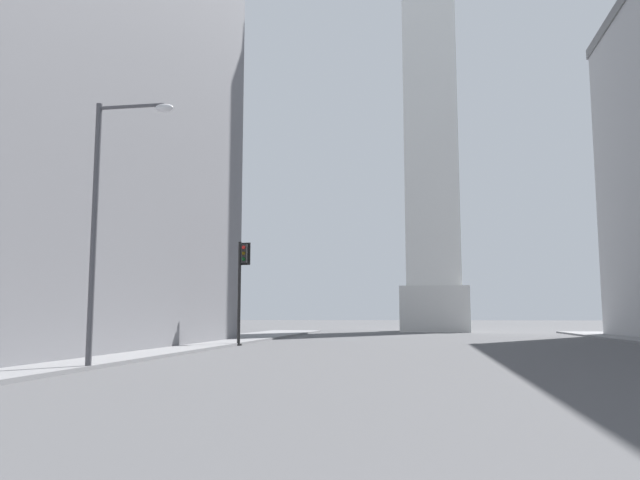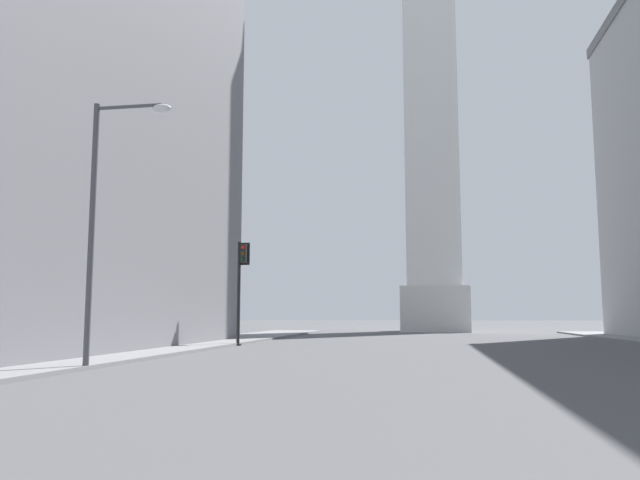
{
  "view_description": "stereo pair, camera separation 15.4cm",
  "coord_description": "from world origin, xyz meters",
  "views": [
    {
      "loc": [
        -1.21,
        -1.99,
        1.78
      ],
      "look_at": [
        -8.92,
        45.16,
        7.5
      ],
      "focal_mm": 35.0,
      "sensor_mm": 36.0,
      "label": 1
    },
    {
      "loc": [
        -1.05,
        -1.96,
        1.78
      ],
      "look_at": [
        -8.92,
        45.16,
        7.5
      ],
      "focal_mm": 35.0,
      "sensor_mm": 36.0,
      "label": 2
    }
  ],
  "objects": [
    {
      "name": "sidewalk_left",
      "position": [
        -14.21,
        23.52,
        0.07
      ],
      "size": [
        5.0,
        78.39,
        0.15
      ],
      "primitive_type": "cube",
      "color": "slate",
      "rests_on": "ground_plane"
    },
    {
      "name": "traffic_light_mid_left",
      "position": [
        -11.58,
        33.1,
        3.97
      ],
      "size": [
        0.79,
        0.51,
        6.03
      ],
      "color": "black",
      "rests_on": "ground_plane"
    },
    {
      "name": "street_lamp",
      "position": [
        -11.44,
        16.85,
        5.35
      ],
      "size": [
        2.73,
        0.36,
        8.84
      ],
      "color": "#4C4C51",
      "rests_on": "ground_plane"
    },
    {
      "name": "obelisk",
      "position": [
        0.0,
        65.33,
        28.15
      ],
      "size": [
        7.02,
        7.02,
        58.63
      ],
      "color": "silver",
      "rests_on": "ground_plane"
    }
  ]
}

